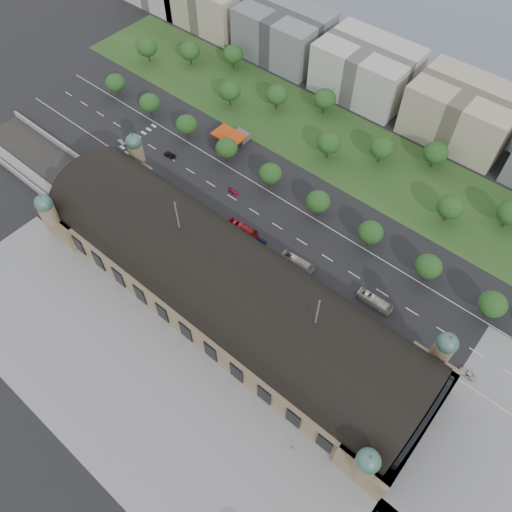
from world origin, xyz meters
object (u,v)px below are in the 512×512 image
Objects in this scene: pedestrian_0 at (292,448)px; traffic_car_2 at (170,155)px; petrol_station at (236,136)px; parked_car_1 at (180,195)px; traffic_car_4 at (261,240)px; parked_car_0 at (156,189)px; pedestrian_2 at (378,512)px; parked_car_6 at (205,211)px; parked_car_4 at (199,207)px; parked_car_2 at (160,189)px; parked_car_3 at (200,213)px; traffic_car_3 at (233,192)px; bus_mid at (297,262)px; bus_east at (374,301)px; traffic_car_0 at (121,142)px; bus_west at (242,229)px; traffic_car_6 at (467,374)px; parked_car_5 at (223,223)px.

traffic_car_2 is at bearing 161.67° from pedestrian_0.
petrol_station is 40.66m from parked_car_1.
traffic_car_4 is 1.04× the size of parked_car_0.
parked_car_1 is at bearing 42.28° from pedestrian_2.
parked_car_6 is 121.42m from pedestrian_2.
parked_car_4 is (15.53, -40.28, -2.24)m from petrol_station.
parked_car_2 is 21.87m from parked_car_3.
traffic_car_2 is at bearing -107.52° from traffic_car_4.
traffic_car_3 is at bearing 105.89° from parked_car_1.
pedestrian_0 is (38.89, -53.55, -1.04)m from bus_mid.
parked_car_1 is 1.13× the size of parked_car_3.
bus_east reaches higher than traffic_car_3.
traffic_car_0 is at bearing 89.86° from bus_east.
bus_east reaches higher than parked_car_1.
pedestrian_2 is (84.38, -52.07, 0.07)m from traffic_car_4.
pedestrian_0 reaches higher than parked_car_1.
bus_mid reaches higher than traffic_car_0.
traffic_car_2 is 1.11× the size of parked_car_2.
traffic_car_4 is at bearing 66.93° from parked_car_0.
traffic_car_0 is 101.43m from bus_mid.
bus_west is at bearing 72.37° from parked_car_6.
traffic_car_0 is at bearing -126.58° from parked_car_1.
traffic_car_0 is at bearing -119.79° from parked_car_6.
traffic_car_3 is (20.60, -24.82, -2.25)m from petrol_station.
pedestrian_0 is at bearing -147.51° from bus_mid.
parked_car_3 is 1.01× the size of parked_car_4.
traffic_car_3 is 1.13× the size of parked_car_4.
traffic_car_6 is at bearing 81.49° from traffic_car_2.
pedestrian_2 is at bearing 38.52° from parked_car_4.
traffic_car_2 is 37.38m from parked_car_3.
bus_mid is (63.10, -37.21, -1.12)m from petrol_station.
petrol_station is at bearing -171.48° from parked_car_5.
traffic_car_2 is at bearing -152.86° from parked_car_1.
parked_car_3 is 121.51m from pedestrian_2.
parked_car_6 is (57.38, -5.82, -0.06)m from traffic_car_0.
traffic_car_0 reaches higher than traffic_car_4.
pedestrian_2 is at bearing 37.35° from parked_car_5.
bus_mid is (47.57, 3.08, 1.12)m from parked_car_4.
traffic_car_4 is at bearing 79.95° from parked_car_3.
parked_car_2 is 0.39× the size of bus_east.
parked_car_1 is at bearing 89.76° from traffic_car_0.
traffic_car_4 is at bearing 146.74° from pedestrian_0.
petrol_station is at bearing -136.59° from traffic_car_4.
traffic_car_2 is at bearing -136.28° from parked_car_3.
pedestrian_2 reaches higher than traffic_car_3.
parked_car_6 is at bearing 90.50° from bus_mid.
bus_east is at bearing 69.23° from parked_car_5.
bus_west is at bearing 151.44° from pedestrian_0.
bus_east is at bearing 71.35° from parked_car_6.
traffic_car_4 is 8.93m from bus_west.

